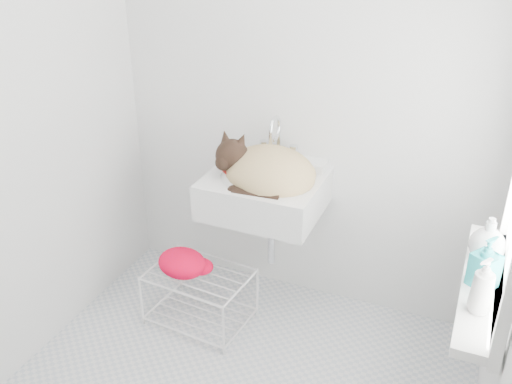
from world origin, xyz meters
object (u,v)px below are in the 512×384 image
at_px(bottle_a, 478,311).
at_px(bottle_b, 481,285).
at_px(wire_rack, 200,298).
at_px(sink, 265,177).
at_px(cat, 265,171).
at_px(bottle_c, 484,258).

distance_m(bottle_a, bottle_b, 0.17).
distance_m(wire_rack, bottle_a, 1.65).
xyz_separation_m(sink, bottle_a, (1.13, -0.74, 0.00)).
xyz_separation_m(wire_rack, bottle_b, (1.42, -0.30, 0.70)).
bearing_deg(bottle_a, sink, 146.80).
distance_m(sink, bottle_a, 1.35).
xyz_separation_m(wire_rack, bottle_a, (1.42, -0.47, 0.70)).
bearing_deg(wire_rack, sink, 43.71).
distance_m(cat, wire_rack, 0.84).
bearing_deg(bottle_c, sink, 161.85).
height_order(sink, cat, cat).
height_order(sink, bottle_c, sink).
distance_m(wire_rack, bottle_c, 1.58).
xyz_separation_m(bottle_b, bottle_c, (0.00, 0.20, 0.00)).
bearing_deg(wire_rack, cat, 40.69).
height_order(bottle_b, bottle_c, bottle_b).
bearing_deg(bottle_a, wire_rack, 161.63).
bearing_deg(sink, bottle_c, -18.15).
distance_m(cat, bottle_b, 1.25).
relative_size(bottle_a, bottle_c, 0.99).
xyz_separation_m(cat, bottle_c, (1.12, -0.35, -0.04)).
xyz_separation_m(wire_rack, bottle_c, (1.42, -0.10, 0.70)).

